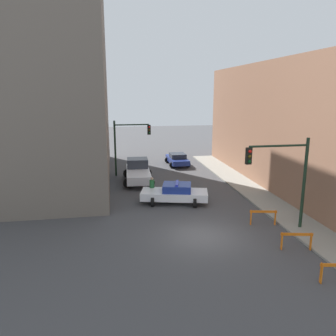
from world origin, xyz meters
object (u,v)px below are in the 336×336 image
at_px(traffic_light_far, 127,140).
at_px(police_car, 175,193).
at_px(traffic_light_near, 286,171).
at_px(white_truck, 138,171).
at_px(pedestrian_crossing, 152,188).
at_px(barrier_back, 263,215).
at_px(barrier_mid, 297,238).
at_px(parked_car_near, 177,159).

distance_m(traffic_light_far, police_car, 9.53).
height_order(traffic_light_near, traffic_light_far, traffic_light_near).
distance_m(police_car, white_truck, 6.63).
distance_m(traffic_light_far, pedestrian_crossing, 8.04).
distance_m(traffic_light_near, pedestrian_crossing, 9.92).
height_order(white_truck, pedestrian_crossing, white_truck).
bearing_deg(barrier_back, police_car, 132.50).
height_order(traffic_light_near, police_car, traffic_light_near).
bearing_deg(traffic_light_near, barrier_mid, -101.56).
distance_m(barrier_mid, barrier_back, 3.27).
bearing_deg(pedestrian_crossing, barrier_back, -130.62).
bearing_deg(white_truck, police_car, -68.88).
relative_size(traffic_light_near, pedestrian_crossing, 3.13).
bearing_deg(police_car, parked_car_near, 1.63).
bearing_deg(traffic_light_near, parked_car_near, 97.85).
bearing_deg(traffic_light_near, pedestrian_crossing, 133.79).
bearing_deg(police_car, barrier_back, -123.70).
relative_size(white_truck, parked_car_near, 1.26).
relative_size(traffic_light_near, traffic_light_far, 1.00).
relative_size(traffic_light_far, parked_car_near, 1.20).
relative_size(pedestrian_crossing, barrier_back, 1.05).
xyz_separation_m(traffic_light_far, white_truck, (0.80, -2.39, -2.49)).
bearing_deg(barrier_mid, barrier_back, 93.75).
xyz_separation_m(white_truck, parked_car_near, (4.76, 5.94, -0.23)).
bearing_deg(barrier_back, white_truck, 120.52).
bearing_deg(traffic_light_far, white_truck, -71.55).
distance_m(white_truck, parked_car_near, 7.62).
xyz_separation_m(traffic_light_near, police_car, (-5.11, 5.74, -2.81)).
distance_m(white_truck, barrier_mid, 15.87).
relative_size(traffic_light_near, white_truck, 0.95).
distance_m(parked_car_near, barrier_mid, 20.40).
xyz_separation_m(traffic_light_near, white_truck, (-7.23, 12.01, -2.62)).
xyz_separation_m(pedestrian_crossing, barrier_mid, (6.13, -9.25, -0.24)).
relative_size(traffic_light_far, white_truck, 0.95).
xyz_separation_m(white_truck, barrier_mid, (6.75, -14.36, -0.29)).
xyz_separation_m(traffic_light_near, traffic_light_far, (-8.03, 14.40, -0.13)).
bearing_deg(police_car, pedestrian_crossing, 66.12).
bearing_deg(pedestrian_crossing, white_truck, 11.58).
height_order(parked_car_near, barrier_back, parked_car_near).
relative_size(parked_car_near, barrier_back, 2.74).
bearing_deg(white_truck, traffic_light_far, 110.87).
xyz_separation_m(traffic_light_near, barrier_mid, (-0.48, -2.35, -2.91)).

